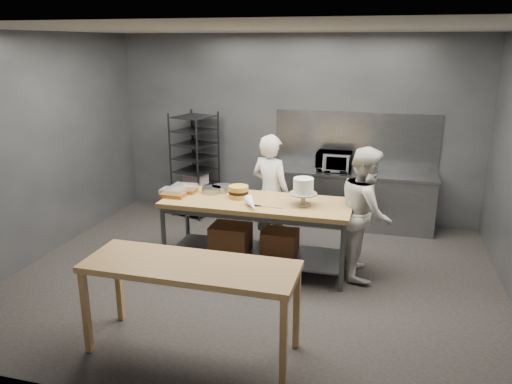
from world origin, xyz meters
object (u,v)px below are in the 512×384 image
near_counter (191,272)px  chef_behind (271,193)px  chef_right (365,212)px  layer_cake (239,192)px  speed_rack (195,165)px  frosted_cake_stand (303,188)px  work_table (255,226)px  microwave (334,161)px

near_counter → chef_behind: bearing=87.0°
chef_right → layer_cake: bearing=86.2°
speed_rack → frosted_cake_stand: speed_rack is taller
work_table → frosted_cake_stand: size_ratio=6.95×
work_table → chef_right: 1.42m
microwave → frosted_cake_stand: 1.93m
chef_behind → chef_right: size_ratio=1.01×
microwave → work_table: bearing=-112.4°
work_table → speed_rack: speed_rack is taller
speed_rack → layer_cake: (1.31, -1.76, 0.14)m
chef_right → microwave: chef_right is taller
work_table → chef_behind: chef_behind is taller
speed_rack → layer_cake: size_ratio=6.83×
layer_cake → frosted_cake_stand: bearing=-5.4°
microwave → layer_cake: (-1.01, -1.84, -0.05)m
work_table → near_counter: work_table is taller
chef_behind → chef_right: (1.33, -0.48, -0.01)m
chef_behind → microwave: bearing=-98.0°
speed_rack → chef_right: size_ratio=1.06×
microwave → chef_right: bearing=-70.8°
chef_right → speed_rack: bearing=52.8°
work_table → microwave: size_ratio=4.43×
chef_right → frosted_cake_stand: bearing=96.7°
work_table → microwave: 2.10m
chef_behind → chef_right: bearing=-177.7°
frosted_cake_stand → speed_rack: bearing=139.7°
microwave → layer_cake: 2.10m
work_table → layer_cake: size_ratio=9.37×
work_table → chef_behind: size_ratio=1.44×
speed_rack → microwave: speed_rack is taller
chef_right → microwave: size_ratio=3.05×
chef_right → frosted_cake_stand: 0.84m
chef_behind → chef_right: chef_behind is taller
near_counter → chef_right: chef_right is taller
microwave → layer_cake: size_ratio=2.12×
work_table → chef_behind: 0.70m
work_table → microwave: (0.78, 1.89, 0.48)m
chef_behind → layer_cake: bearing=86.6°
chef_behind → microwave: 1.46m
frosted_cake_stand → layer_cake: bearing=174.6°
frosted_cake_stand → layer_cake: 0.87m
near_counter → chef_behind: chef_behind is taller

